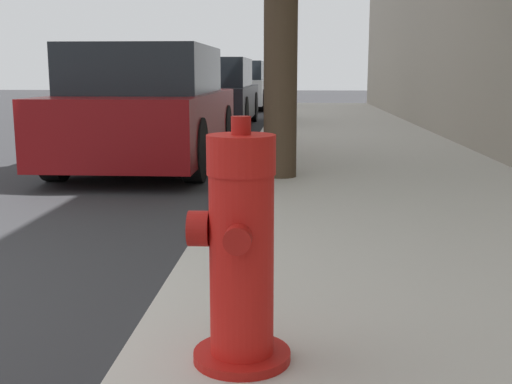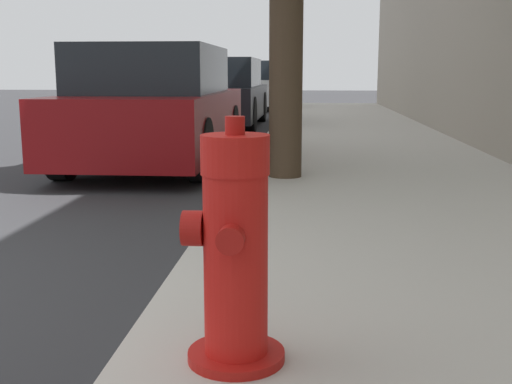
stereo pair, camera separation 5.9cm
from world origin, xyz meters
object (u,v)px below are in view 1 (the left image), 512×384
Objects in this scene: parked_car_near at (150,109)px; fire_hydrant at (241,253)px; parked_car_mid at (213,94)px; parked_car_far at (239,86)px.

fire_hydrant is at bearing -74.06° from parked_car_near.
parked_car_near reaches higher than parked_car_mid.
parked_car_near is (-1.64, 5.73, 0.19)m from fire_hydrant.
fire_hydrant is 0.20× the size of parked_car_far.
fire_hydrant is 5.96m from parked_car_near.
parked_car_far is at bearing 95.19° from fire_hydrant.
parked_car_far is (-1.68, 18.53, 0.20)m from fire_hydrant.
parked_car_near is 0.90× the size of parked_car_mid.
parked_car_far is (-0.06, 6.88, 0.02)m from parked_car_mid.
parked_car_far is at bearing 90.50° from parked_car_mid.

